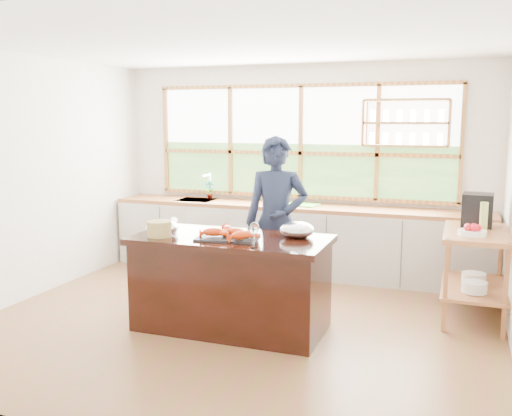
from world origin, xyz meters
The scene contains 18 objects.
ground_plane centered at (0.00, 0.00, 0.00)m, with size 5.00×5.00×0.00m, color brown.
room_shell centered at (0.02, 0.51, 1.75)m, with size 5.02×4.52×2.71m.
back_counter centered at (-0.02, 1.94, 0.45)m, with size 4.90×0.63×0.90m.
right_shelf_unit centered at (2.19, 0.89, 0.60)m, with size 0.62×1.10×0.90m.
island centered at (0.00, -0.20, 0.45)m, with size 1.85×0.90×0.90m.
cook centered at (0.19, 0.60, 0.91)m, with size 0.67×0.44×1.83m, color #161D33.
potted_plant centered at (-1.23, 2.00, 1.03)m, with size 0.14×0.09×0.27m, color slate.
cutting_board centered at (0.11, 1.94, 0.91)m, with size 0.40×0.30×0.01m, color green.
espresso_machine centered at (2.19, 1.18, 1.07)m, with size 0.30×0.32×0.34m, color black.
wine_bottle centered at (2.24, 0.82, 1.05)m, with size 0.08×0.08×0.30m, color #ACBE5E.
fruit_bowl centered at (2.14, 0.66, 0.94)m, with size 0.26×0.26×0.11m.
slate_board centered at (0.00, -0.28, 0.91)m, with size 0.55×0.40×0.02m, color black.
lobster_pile centered at (0.02, -0.28, 0.96)m, with size 0.52×0.44×0.08m.
mixing_bowl_left centered at (-0.66, -0.32, 0.97)m, with size 0.32×0.32×0.15m, color silver.
mixing_bowl_right centered at (0.59, 0.00, 0.97)m, with size 0.33×0.33×0.16m, color silver.
wine_glass centered at (0.37, -0.55, 1.06)m, with size 0.08×0.08×0.22m.
wicker_basket centered at (-0.64, -0.42, 0.97)m, with size 0.23×0.23×0.15m, color tan.
parchment_roll centered at (-0.76, 0.06, 0.94)m, with size 0.08×0.08×0.30m, color white.
Camera 1 is at (2.02, -5.06, 2.01)m, focal length 40.00 mm.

